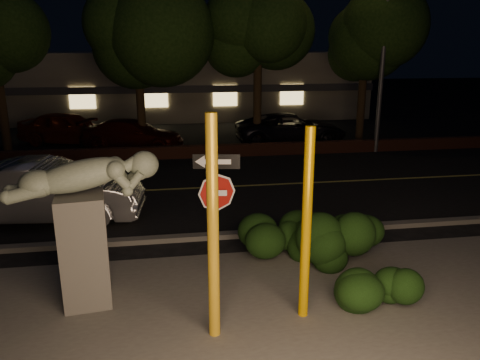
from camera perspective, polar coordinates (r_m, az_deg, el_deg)
name	(u,v)px	position (r m, az deg, el deg)	size (l,w,h in m)	color
ground	(207,165)	(17.89, -4.07, 1.84)	(90.00, 90.00, 0.00)	black
patio	(269,332)	(7.78, 3.61, -18.04)	(14.00, 6.00, 0.02)	#4C4944
road	(215,187)	(15.00, -3.04, -0.91)	(80.00, 8.00, 0.01)	black
lane_marking	(215,187)	(15.00, -3.04, -0.86)	(80.00, 0.12, 0.01)	#B0A546
curb	(234,235)	(11.15, -0.77, -6.70)	(80.00, 0.25, 0.12)	#4C4944
brick_wall	(204,151)	(19.09, -4.44, 3.51)	(40.00, 0.35, 0.50)	#442016
parking_lot	(195,133)	(24.71, -5.54, 5.77)	(40.00, 12.00, 0.01)	black
building	(186,83)	(32.39, -6.58, 11.72)	(22.00, 10.20, 4.00)	#695F54
tree_far_b	(135,3)	(20.58, -12.71, 20.35)	(5.20, 5.20, 8.41)	black
tree_far_c	(258,14)	(20.51, 2.24, 19.62)	(4.80, 4.80, 7.84)	black
tree_far_d	(367,21)	(22.48, 15.24, 18.16)	(4.40, 4.40, 7.42)	black
yellow_pole_left	(213,231)	(6.92, -3.31, -6.24)	(0.17, 0.17, 3.50)	gold
yellow_pole_right	(306,226)	(7.54, 8.10, -5.60)	(0.16, 0.16, 3.22)	#D59802
signpost	(217,193)	(8.54, -2.85, -1.60)	(0.84, 0.17, 2.51)	black
sculpture	(84,215)	(8.27, -18.50, -4.02)	(2.51, 0.96, 2.67)	#4C4944
hedge_center	(282,233)	(10.13, 5.17, -6.47)	(1.93, 0.91, 1.01)	black
hedge_right	(341,237)	(9.80, 12.23, -6.81)	(1.91, 1.02, 1.25)	black
hedge_far_right	(380,279)	(8.61, 16.74, -11.46)	(1.41, 0.88, 0.98)	black
streetlight	(381,12)	(20.49, 16.83, 19.06)	(1.38, 0.68, 9.56)	#45454A
silver_sedan	(47,191)	(12.96, -22.42, -1.28)	(1.66, 4.76, 1.57)	silver
parked_car_red	(68,128)	(23.00, -20.25, 5.97)	(1.77, 4.39, 1.50)	maroon
parked_car_darkred	(133,135)	(21.07, -12.93, 5.43)	(1.80, 4.44, 1.29)	#430E07
parked_car_dark	(291,129)	(21.78, 6.19, 6.23)	(2.33, 5.06, 1.41)	black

